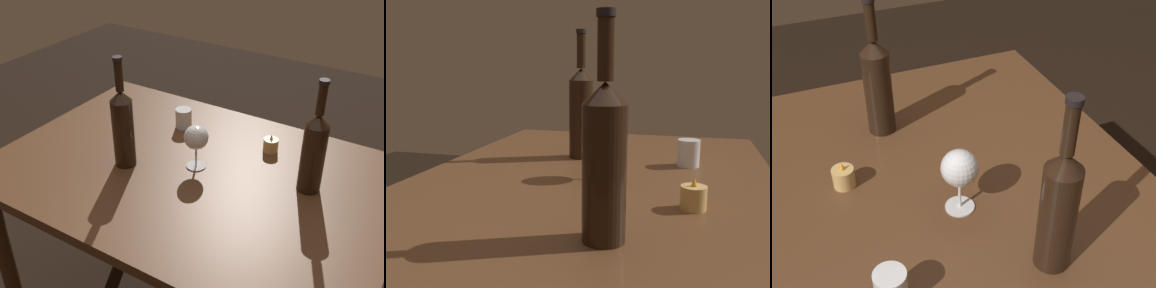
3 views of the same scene
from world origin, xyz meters
The scene contains 5 objects.
dining_table centered at (0.00, 0.00, 0.65)m, with size 1.30×0.90×0.74m.
wine_glass_left centered at (0.00, 0.02, 0.85)m, with size 0.08×0.08×0.15m.
wine_bottle centered at (-0.21, -0.09, 0.88)m, with size 0.07×0.07×0.38m.
wine_bottle_second centered at (0.36, 0.10, 0.88)m, with size 0.07×0.07×0.37m.
votive_candle centered at (0.17, 0.24, 0.76)m, with size 0.05×0.05×0.07m.
Camera 3 is at (-0.77, 0.33, 1.53)m, focal length 47.87 mm.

